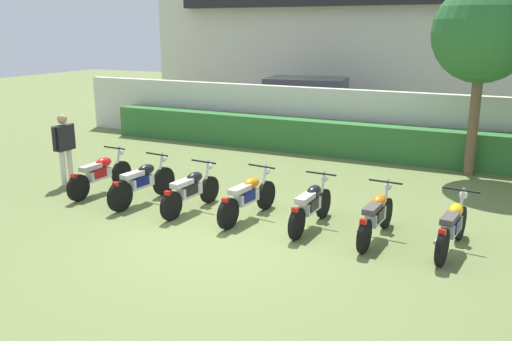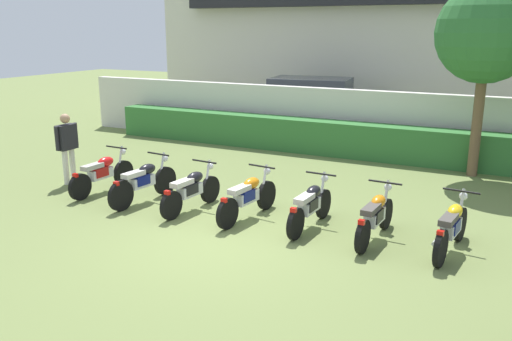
# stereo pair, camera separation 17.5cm
# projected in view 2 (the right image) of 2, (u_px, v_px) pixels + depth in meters

# --- Properties ---
(ground) EXTENTS (60.00, 60.00, 0.00)m
(ground) POSITION_uv_depth(u_px,v_px,m) (218.00, 240.00, 9.31)
(ground) COLOR olive
(building) EXTENTS (20.23, 6.50, 8.55)m
(building) POSITION_uv_depth(u_px,v_px,m) (413.00, 10.00, 21.65)
(building) COLOR beige
(building) RESTS_ON ground
(compound_wall) EXTENTS (19.22, 0.30, 1.83)m
(compound_wall) POSITION_uv_depth(u_px,v_px,m) (353.00, 121.00, 15.80)
(compound_wall) COLOR silver
(compound_wall) RESTS_ON ground
(hedge_row) EXTENTS (15.38, 0.70, 0.97)m
(hedge_row) POSITION_uv_depth(u_px,v_px,m) (345.00, 139.00, 15.30)
(hedge_row) COLOR #337033
(hedge_row) RESTS_ON ground
(parked_car) EXTENTS (4.69, 2.51, 1.89)m
(parked_car) POSITION_uv_depth(u_px,v_px,m) (314.00, 105.00, 18.78)
(parked_car) COLOR #9EA3A8
(parked_car) RESTS_ON ground
(tree_near_inspector) EXTENTS (2.37, 2.37, 4.64)m
(tree_near_inspector) POSITION_uv_depth(u_px,v_px,m) (487.00, 34.00, 12.50)
(tree_near_inspector) COLOR brown
(tree_near_inspector) RESTS_ON ground
(motorcycle_in_row_0) EXTENTS (0.60, 1.92, 0.95)m
(motorcycle_in_row_0) POSITION_uv_depth(u_px,v_px,m) (102.00, 173.00, 11.91)
(motorcycle_in_row_0) COLOR black
(motorcycle_in_row_0) RESTS_ON ground
(motorcycle_in_row_1) EXTENTS (0.60, 1.93, 0.97)m
(motorcycle_in_row_1) POSITION_uv_depth(u_px,v_px,m) (143.00, 181.00, 11.21)
(motorcycle_in_row_1) COLOR black
(motorcycle_in_row_1) RESTS_ON ground
(motorcycle_in_row_2) EXTENTS (0.60, 1.81, 0.94)m
(motorcycle_in_row_2) POSITION_uv_depth(u_px,v_px,m) (191.00, 190.00, 10.69)
(motorcycle_in_row_2) COLOR black
(motorcycle_in_row_2) RESTS_ON ground
(motorcycle_in_row_3) EXTENTS (0.60, 1.91, 0.95)m
(motorcycle_in_row_3) POSITION_uv_depth(u_px,v_px,m) (248.00, 197.00, 10.24)
(motorcycle_in_row_3) COLOR black
(motorcycle_in_row_3) RESTS_ON ground
(motorcycle_in_row_4) EXTENTS (0.60, 1.83, 0.94)m
(motorcycle_in_row_4) POSITION_uv_depth(u_px,v_px,m) (310.00, 205.00, 9.75)
(motorcycle_in_row_4) COLOR black
(motorcycle_in_row_4) RESTS_ON ground
(motorcycle_in_row_5) EXTENTS (0.60, 1.85, 0.94)m
(motorcycle_in_row_5) POSITION_uv_depth(u_px,v_px,m) (375.00, 216.00, 9.20)
(motorcycle_in_row_5) COLOR black
(motorcycle_in_row_5) RESTS_ON ground
(motorcycle_in_row_6) EXTENTS (0.60, 1.85, 0.95)m
(motorcycle_in_row_6) POSITION_uv_depth(u_px,v_px,m) (451.00, 227.00, 8.67)
(motorcycle_in_row_6) COLOR black
(motorcycle_in_row_6) RESTS_ON ground
(inspector_person) EXTENTS (0.22, 0.67, 1.66)m
(inspector_person) POSITION_uv_depth(u_px,v_px,m) (67.00, 143.00, 12.47)
(inspector_person) COLOR silver
(inspector_person) RESTS_ON ground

